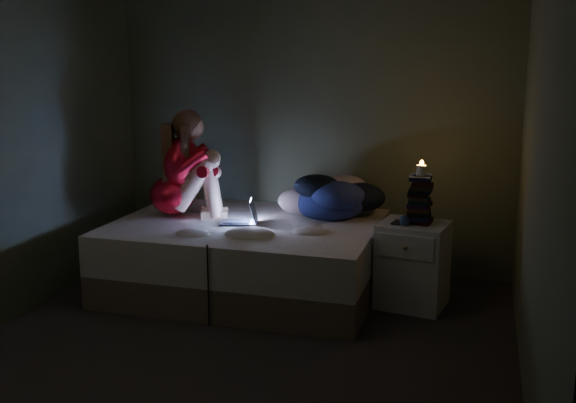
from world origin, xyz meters
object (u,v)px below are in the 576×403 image
at_px(laptop, 238,211).
at_px(nightstand, 413,265).
at_px(candle, 421,173).
at_px(woman, 171,164).
at_px(bed, 247,256).
at_px(phone, 398,223).

bearing_deg(laptop, nightstand, -11.83).
bearing_deg(candle, woman, -178.60).
height_order(bed, nightstand, nightstand).
distance_m(nightstand, candle, 0.72).
bearing_deg(nightstand, laptop, -166.65).
bearing_deg(woman, candle, -18.53).
bearing_deg(nightstand, candle, 36.38).
xyz_separation_m(bed, nightstand, (1.36, 0.02, 0.04)).
xyz_separation_m(woman, laptop, (0.61, -0.06, -0.35)).
height_order(nightstand, candle, candle).
height_order(woman, candle, woman).
relative_size(laptop, candle, 3.74).
bearing_deg(phone, candle, 26.65).
height_order(bed, laptop, laptop).
bearing_deg(candle, nightstand, -153.11).
height_order(bed, candle, candle).
distance_m(bed, laptop, 0.41).
bearing_deg(phone, laptop, -179.07).
bearing_deg(phone, bed, 177.40).
bearing_deg(woman, laptop, -25.78).
bearing_deg(phone, woman, 178.55).
distance_m(bed, woman, 0.99).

